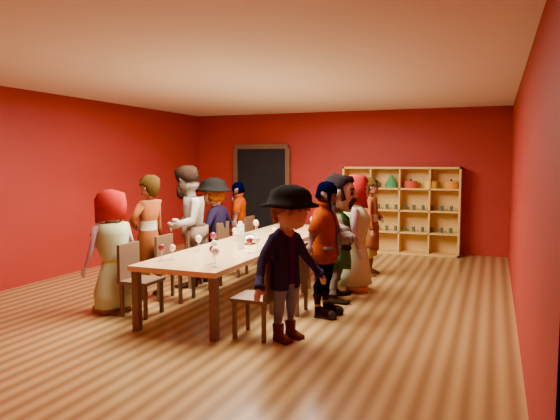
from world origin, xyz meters
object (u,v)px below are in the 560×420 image
object	(u,v)px
person_left_4	(239,223)
person_right_4	(372,226)
chair_person_left_1	(171,264)
chair_person_left_4	(255,238)
tasting_table	(255,245)
person_right_2	(339,237)
chair_person_left_0	(136,275)
chair_person_right_2	(316,262)
chair_person_right_3	(328,255)
person_left_3	(214,226)
wine_bottle	(294,223)
chair_person_left_3	(229,246)
chair_person_right_1	(295,274)
shelving_unit	(401,206)
chair_person_right_4	(348,244)
person_right_3	(354,232)
chair_person_right_0	(262,292)
spittoon_bowl	(249,239)
person_left_0	(112,251)
person_right_1	(325,249)
person_right_0	(290,263)
person_left_1	(148,236)
chair_person_left_2	(201,255)
person_left_2	(185,226)

from	to	relation	value
person_left_4	person_right_4	bearing A→B (deg)	71.64
chair_person_left_1	chair_person_left_4	bearing A→B (deg)	90.00
tasting_table	person_right_2	xyz separation A→B (m)	(1.24, 0.04, 0.18)
chair_person_left_0	chair_person_right_2	bearing A→B (deg)	42.11
person_right_2	chair_person_right_3	xyz separation A→B (m)	(-0.33, 0.62, -0.38)
person_left_3	wine_bottle	bearing A→B (deg)	115.21
chair_person_left_3	chair_person_right_1	size ratio (longest dim) A/B	1.00
shelving_unit	chair_person_right_4	world-z (taller)	shelving_unit
chair_person_left_0	person_right_3	xyz separation A→B (m)	(2.21, 2.27, 0.36)
chair_person_left_1	chair_person_right_0	size ratio (longest dim) A/B	1.00
chair_person_right_3	wine_bottle	bearing A→B (deg)	137.87
person_left_4	person_right_3	bearing A→B (deg)	47.49
tasting_table	chair_person_left_4	xyz separation A→B (m)	(-0.91, 2.00, -0.20)
shelving_unit	spittoon_bowl	distance (m)	4.78
person_left_0	spittoon_bowl	xyz separation A→B (m)	(1.28, 1.35, 0.03)
chair_person_right_3	tasting_table	bearing A→B (deg)	-144.08
chair_person_right_3	spittoon_bowl	bearing A→B (deg)	-134.46
person_left_4	person_right_1	size ratio (longest dim) A/B	0.92
person_left_3	person_right_0	distance (m)	3.69
chair_person_left_1	chair_person_right_2	xyz separation A→B (m)	(1.82, 0.86, 0.00)
chair_person_right_0	person_right_3	xyz separation A→B (m)	(0.39, 2.52, 0.36)
chair_person_right_3	chair_person_left_1	bearing A→B (deg)	-140.92
person_left_1	chair_person_right_0	size ratio (longest dim) A/B	1.93
person_right_2	person_left_1	bearing A→B (deg)	95.47
chair_person_left_3	tasting_table	bearing A→B (deg)	-45.85
person_left_1	wine_bottle	distance (m)	2.61
person_right_0	chair_person_right_2	world-z (taller)	person_right_0
chair_person_right_0	chair_person_right_1	world-z (taller)	same
person_left_3	person_left_4	distance (m)	1.07
person_right_2	chair_person_right_3	bearing A→B (deg)	14.61
chair_person_left_2	wine_bottle	bearing A→B (deg)	55.06
chair_person_left_4	person_right_3	xyz separation A→B (m)	(2.21, -1.34, 0.36)
chair_person_left_1	person_left_3	distance (m)	1.81
person_left_0	chair_person_left_3	xyz separation A→B (m)	(0.36, 2.54, -0.28)
chair_person_right_0	chair_person_right_2	world-z (taller)	same
person_left_0	person_right_3	xyz separation A→B (m)	(2.57, 2.27, 0.08)
chair_person_left_1	person_right_4	world-z (taller)	person_right_4
chair_person_left_2	shelving_unit	bearing A→B (deg)	61.93
person_left_3	person_right_4	world-z (taller)	person_right_4
chair_person_right_2	chair_person_right_3	world-z (taller)	same
person_right_0	chair_person_right_1	world-z (taller)	person_right_0
tasting_table	person_right_4	size ratio (longest dim) A/B	2.73
person_left_2	chair_person_right_4	bearing A→B (deg)	127.88
shelving_unit	person_left_2	bearing A→B (deg)	-120.66
chair_person_left_0	person_left_1	xyz separation A→B (m)	(-0.36, 0.79, 0.36)
chair_person_left_0	chair_person_right_4	distance (m)	3.89
person_left_2	chair_person_right_0	world-z (taller)	person_left_2
chair_person_left_1	spittoon_bowl	xyz separation A→B (m)	(0.93, 0.57, 0.32)
person_left_0	chair_person_left_4	size ratio (longest dim) A/B	1.75
person_right_1	person_left_2	bearing A→B (deg)	78.20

